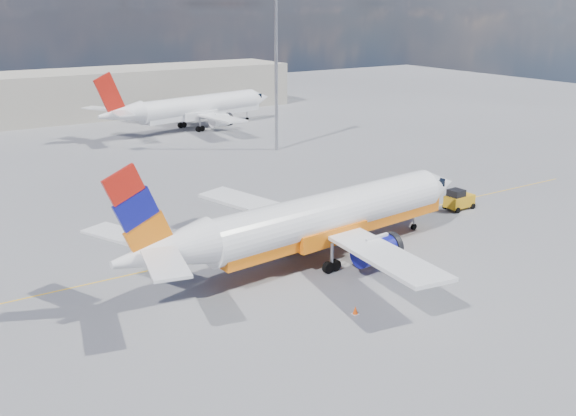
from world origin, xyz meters
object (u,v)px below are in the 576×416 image
gse_tug (459,200)px  second_jet (195,108)px  main_jet (320,219)px  traffic_cone (355,310)px

gse_tug → second_jet: bearing=90.8°
second_jet → gse_tug: bearing=-98.3°
second_jet → main_jet: bearing=-117.5°
main_jet → gse_tug: (18.88, 3.24, -2.41)m
main_jet → second_jet: size_ratio=1.00×
main_jet → second_jet: 57.75m
traffic_cone → second_jet: bearing=73.9°
main_jet → second_jet: (15.20, 55.71, -0.03)m
main_jet → second_jet: main_jet is taller
main_jet → gse_tug: 19.30m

